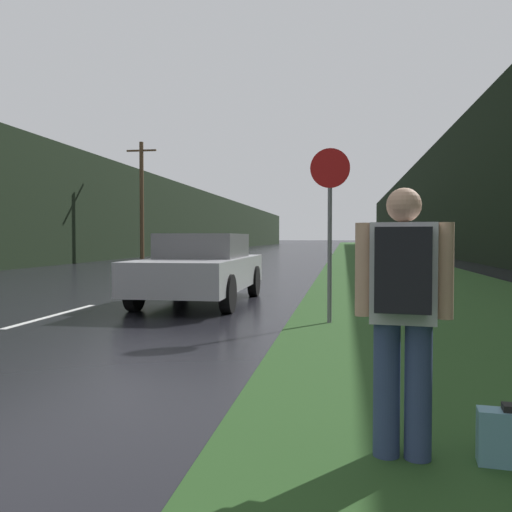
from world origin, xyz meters
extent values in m
cube|color=#26471E|center=(7.22, 40.00, 0.01)|extent=(6.00, 240.00, 0.02)
cube|color=silver|center=(0.00, 7.49, 0.00)|extent=(0.12, 3.00, 0.01)
cube|color=silver|center=(0.00, 14.49, 0.00)|extent=(0.12, 3.00, 0.01)
cube|color=silver|center=(0.00, 21.49, 0.00)|extent=(0.12, 3.00, 0.01)
cube|color=silver|center=(0.00, 28.49, 0.00)|extent=(0.12, 3.00, 0.01)
cube|color=black|center=(-10.22, 50.00, 3.14)|extent=(2.00, 140.00, 6.27)
cube|color=black|center=(13.22, 50.00, 4.44)|extent=(2.00, 140.00, 8.87)
cylinder|color=#4C3823|center=(-6.63, 28.99, 3.51)|extent=(0.24, 0.24, 7.01)
cube|color=#4C3823|center=(-6.63, 28.99, 6.51)|extent=(1.80, 0.10, 0.10)
cylinder|color=slate|center=(4.90, 7.34, 1.10)|extent=(0.07, 0.07, 2.19)
cylinder|color=#B71414|center=(4.90, 7.34, 2.51)|extent=(0.64, 0.02, 0.64)
cylinder|color=navy|center=(5.39, 2.00, 0.43)|extent=(0.17, 0.17, 0.86)
cylinder|color=navy|center=(5.58, 1.98, 0.43)|extent=(0.17, 0.17, 0.86)
cube|color=silver|center=(5.48, 1.99, 1.17)|extent=(0.42, 0.27, 0.62)
sphere|color=tan|center=(5.48, 1.99, 1.59)|extent=(0.21, 0.21, 0.21)
cylinder|color=tan|center=(5.24, 2.01, 1.19)|extent=(0.10, 0.10, 0.59)
cylinder|color=tan|center=(5.73, 1.96, 1.19)|extent=(0.10, 0.10, 0.59)
cube|color=black|center=(5.46, 1.79, 1.21)|extent=(0.34, 0.22, 0.50)
cube|color=#9E9EA3|center=(2.11, 9.74, 0.64)|extent=(1.91, 4.76, 0.64)
cube|color=#5E5E61|center=(2.11, 9.98, 1.22)|extent=(1.62, 2.14, 0.51)
cylinder|color=black|center=(3.02, 8.27, 0.36)|extent=(0.20, 0.72, 0.72)
cylinder|color=black|center=(1.20, 8.27, 0.36)|extent=(0.20, 0.72, 0.72)
cylinder|color=black|center=(3.02, 11.22, 0.36)|extent=(0.20, 0.72, 0.72)
cylinder|color=black|center=(1.20, 11.22, 0.36)|extent=(0.20, 0.72, 0.72)
camera|label=1|loc=(5.11, -1.45, 1.39)|focal=38.00mm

